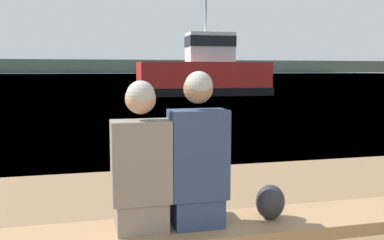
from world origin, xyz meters
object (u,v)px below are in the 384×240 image
(shopping_bag, at_px, (270,202))
(person_right, at_px, (197,160))
(tugboat_red, at_px, (205,75))
(person_left, at_px, (141,167))

(shopping_bag, bearing_deg, person_right, 179.11)
(person_right, bearing_deg, tugboat_red, 74.22)
(shopping_bag, relative_size, tugboat_red, 0.03)
(person_left, relative_size, tugboat_red, 0.13)
(person_left, height_order, tugboat_red, tugboat_red)
(shopping_bag, bearing_deg, person_left, 179.39)
(shopping_bag, distance_m, tugboat_red, 21.83)
(person_right, relative_size, shopping_bag, 4.25)
(person_left, relative_size, shopping_bag, 4.01)
(tugboat_red, bearing_deg, person_left, 164.08)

